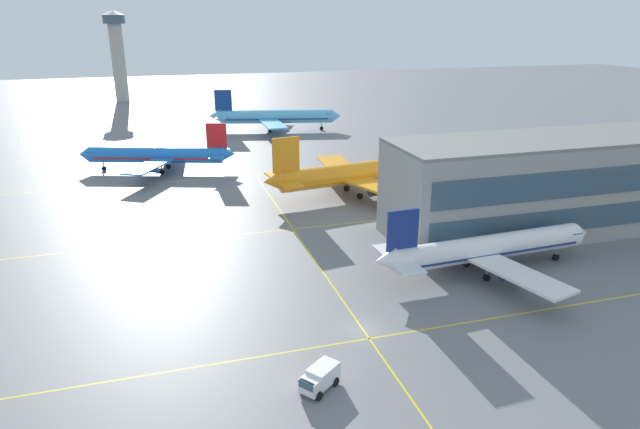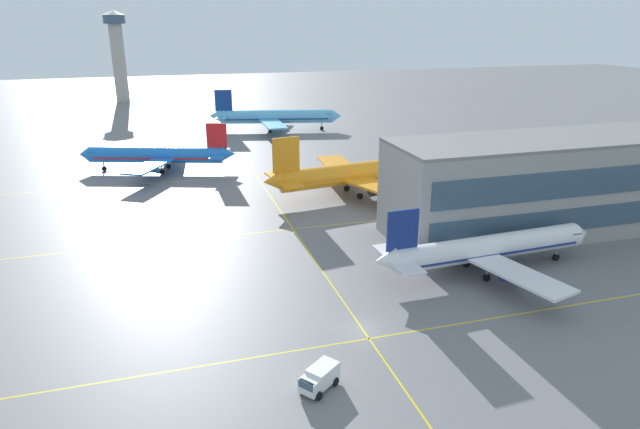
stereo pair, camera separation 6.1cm
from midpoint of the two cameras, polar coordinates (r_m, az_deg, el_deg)
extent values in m
plane|color=slate|center=(62.59, 4.40, -11.63)|extent=(600.00, 600.00, 0.00)
cylinder|color=white|center=(77.23, 17.01, -3.23)|extent=(28.08, 4.72, 3.32)
cone|color=white|center=(86.69, 25.14, -1.78)|extent=(2.43, 3.36, 3.25)
cone|color=white|center=(69.54, 6.67, -4.72)|extent=(2.95, 3.29, 3.15)
cube|color=navy|center=(69.07, 8.49, -1.60)|extent=(4.20, 0.53, 5.24)
cube|color=white|center=(68.21, 9.02, -5.33)|extent=(3.02, 4.68, 0.21)
cube|color=white|center=(72.44, 7.08, -3.71)|extent=(3.02, 4.68, 0.21)
cube|color=white|center=(71.64, 19.84, -5.83)|extent=(7.75, 13.83, 0.35)
cube|color=white|center=(82.57, 13.51, -1.81)|extent=(6.56, 13.65, 0.35)
cylinder|color=navy|center=(74.72, 19.01, -5.63)|extent=(3.06, 1.98, 1.83)
cylinder|color=navy|center=(81.33, 15.15, -3.15)|extent=(3.06, 1.98, 1.83)
cube|color=#385166|center=(85.18, 24.21, -1.65)|extent=(1.72, 3.13, 0.61)
cube|color=navy|center=(77.39, 16.98, -3.51)|extent=(25.85, 4.64, 0.31)
cylinder|color=#99999E|center=(84.94, 23.10, -3.45)|extent=(0.24, 0.24, 1.44)
cylinder|color=black|center=(85.30, 23.02, -4.05)|extent=(0.98, 0.44, 0.96)
cylinder|color=#99999E|center=(75.43, 16.76, -5.54)|extent=(0.24, 0.24, 1.44)
cylinder|color=black|center=(75.83, 16.69, -6.19)|extent=(0.98, 0.44, 0.96)
cylinder|color=#99999E|center=(78.78, 14.87, -4.26)|extent=(0.24, 0.24, 1.44)
cylinder|color=black|center=(79.16, 14.81, -4.89)|extent=(0.98, 0.44, 0.96)
cylinder|color=orange|center=(107.48, 4.47, 4.35)|extent=(33.95, 8.78, 4.00)
cone|color=orange|center=(117.18, 12.33, 5.23)|extent=(3.27, 4.28, 3.92)
cone|color=orange|center=(99.97, -4.89, 3.42)|extent=(3.88, 4.25, 3.80)
cube|color=orange|center=(99.74, -3.48, 6.11)|extent=(5.06, 1.10, 6.32)
cube|color=orange|center=(97.86, -3.04, 3.12)|extent=(4.12, 5.91, 0.25)
cube|color=orange|center=(103.55, -4.34, 4.01)|extent=(4.12, 5.91, 0.25)
cube|color=orange|center=(99.70, 6.41, 2.70)|extent=(10.60, 16.73, 0.42)
cube|color=orange|center=(114.83, 1.84, 5.06)|extent=(6.51, 16.14, 0.42)
cylinder|color=#333338|center=(103.57, 6.01, 2.56)|extent=(3.86, 2.70, 2.21)
cylinder|color=#333338|center=(112.75, 3.19, 4.05)|extent=(3.86, 2.70, 2.21)
cube|color=#385166|center=(115.63, 11.38, 5.41)|extent=(2.40, 3.92, 0.74)
cube|color=orange|center=(107.61, 4.46, 4.09)|extent=(31.29, 8.43, 0.38)
cylinder|color=#99999E|center=(115.23, 10.43, 3.79)|extent=(0.30, 0.30, 1.74)
cylinder|color=black|center=(115.55, 10.39, 3.24)|extent=(1.22, 0.63, 1.16)
cylinder|color=#99999E|center=(104.90, 4.15, 2.51)|extent=(0.30, 0.30, 1.74)
cylinder|color=black|center=(105.25, 4.13, 1.91)|extent=(1.22, 0.63, 1.16)
cylinder|color=#99999E|center=(109.53, 2.78, 3.27)|extent=(0.30, 0.30, 1.74)
cylinder|color=black|center=(109.86, 2.77, 2.69)|extent=(1.22, 0.63, 1.16)
cylinder|color=blue|center=(128.68, -16.45, 5.89)|extent=(29.03, 12.52, 3.49)
cone|color=blue|center=(134.48, -22.93, 5.70)|extent=(3.34, 4.00, 3.42)
cone|color=blue|center=(124.50, -9.34, 6.16)|extent=(3.83, 4.07, 3.32)
cube|color=red|center=(124.15, -10.53, 7.93)|extent=(4.29, 1.69, 5.51)
cube|color=blue|center=(127.52, -9.96, 6.44)|extent=(4.29, 5.46, 0.22)
cube|color=blue|center=(122.27, -10.47, 5.85)|extent=(4.29, 5.46, 0.22)
cube|color=blue|center=(135.78, -15.07, 6.46)|extent=(6.25, 14.22, 0.37)
cube|color=blue|center=(121.32, -17.11, 4.76)|extent=(11.07, 14.32, 0.37)
cylinder|color=blue|center=(133.54, -15.84, 5.65)|extent=(3.57, 2.81, 1.93)
cylinder|color=blue|center=(124.74, -17.11, 4.58)|extent=(3.57, 2.81, 1.93)
cube|color=#385166|center=(133.51, -22.13, 5.94)|extent=(2.58, 3.57, 0.64)
cube|color=red|center=(128.77, -16.43, 5.70)|extent=(26.80, 11.82, 0.33)
cylinder|color=#99999E|center=(133.39, -21.26, 4.82)|extent=(0.26, 0.26, 1.52)
cylinder|color=black|center=(133.62, -21.21, 4.40)|extent=(1.09, 0.71, 1.01)
cylinder|color=#99999E|center=(130.85, -15.28, 5.20)|extent=(0.26, 0.26, 1.52)
cylinder|color=black|center=(131.09, -15.24, 4.77)|extent=(1.09, 0.71, 1.01)
cylinder|color=#99999E|center=(126.43, -15.88, 4.65)|extent=(0.26, 0.26, 1.52)
cylinder|color=black|center=(126.68, -15.84, 4.21)|extent=(1.09, 0.71, 1.01)
cylinder|color=#5BB7E5|center=(170.28, -4.43, 9.97)|extent=(33.45, 11.18, 3.97)
cone|color=#5BB7E5|center=(171.03, 1.72, 10.06)|extent=(3.50, 4.39, 3.89)
cone|color=#5BB7E5|center=(171.41, -10.68, 9.90)|extent=(4.08, 4.41, 3.77)
cube|color=navy|center=(170.45, -9.85, 11.42)|extent=(4.97, 1.46, 6.26)
cube|color=#5BB7E5|center=(168.09, -10.05, 9.75)|extent=(4.45, 6.03, 0.25)
cube|color=#5BB7E5|center=(174.24, -9.84, 10.10)|extent=(4.45, 6.03, 0.25)
cube|color=#5BB7E5|center=(161.66, -4.83, 9.22)|extent=(5.60, 15.71, 0.42)
cube|color=#5BB7E5|center=(179.15, -4.75, 10.23)|extent=(11.46, 16.49, 0.42)
cylinder|color=#5BB7E5|center=(165.28, -4.36, 8.98)|extent=(3.94, 2.91, 2.19)
cylinder|color=#5BB7E5|center=(175.96, -4.34, 9.62)|extent=(3.94, 2.91, 2.19)
cube|color=#385166|center=(170.73, 0.90, 10.24)|extent=(2.63, 3.97, 0.73)
cube|color=navy|center=(170.36, -4.43, 9.80)|extent=(30.86, 10.63, 0.38)
cylinder|color=#99999E|center=(171.10, 0.19, 9.20)|extent=(0.29, 0.29, 1.72)
cylinder|color=black|center=(171.31, 0.19, 8.82)|extent=(1.22, 0.71, 1.15)
cylinder|color=#99999E|center=(168.09, -5.14, 8.94)|extent=(0.29, 0.29, 1.72)
cylinder|color=black|center=(168.30, -5.13, 8.55)|extent=(1.22, 0.71, 1.15)
cylinder|color=#99999E|center=(173.43, -5.10, 9.26)|extent=(0.29, 0.29, 1.72)
cylinder|color=black|center=(173.63, -5.09, 8.89)|extent=(1.22, 0.71, 1.15)
cube|color=yellow|center=(61.01, 5.07, -12.54)|extent=(135.87, 0.20, 0.01)
cube|color=yellow|center=(90.22, -2.76, -1.50)|extent=(135.87, 0.20, 0.01)
cube|color=yellow|center=(121.95, -6.58, 4.01)|extent=(135.87, 0.20, 0.01)
cube|color=yellow|center=(90.22, -2.76, -1.50)|extent=(0.20, 112.27, 0.01)
cube|color=white|center=(53.46, 0.32, -16.00)|extent=(3.54, 3.33, 1.70)
cube|color=white|center=(52.29, -0.99, -17.13)|extent=(2.13, 2.22, 1.40)
cube|color=#385166|center=(51.76, -1.34, -17.08)|extent=(1.26, 1.49, 0.70)
cylinder|color=black|center=(53.20, -1.80, -17.34)|extent=(0.81, 0.71, 0.80)
cylinder|color=black|center=(52.28, -0.08, -18.09)|extent=(0.81, 0.71, 0.80)
cylinder|color=black|center=(54.87, -0.07, -16.04)|extent=(0.81, 0.71, 0.80)
cylinder|color=black|center=(53.98, 1.63, -16.72)|extent=(0.81, 0.71, 0.80)
cube|color=gray|center=(101.85, 26.97, 3.12)|extent=(72.67, 15.09, 14.52)
cube|color=#385166|center=(97.53, 29.66, 0.22)|extent=(69.76, 0.16, 3.49)
cube|color=slate|center=(100.27, 27.62, 7.23)|extent=(72.67, 15.09, 0.50)
cylinder|color=#ADA89E|center=(244.35, -19.87, 14.34)|extent=(5.20, 5.20, 30.14)
cylinder|color=#385166|center=(243.74, -20.33, 18.23)|extent=(8.40, 8.40, 3.20)
cone|color=#ADA89E|center=(243.75, -20.41, 18.81)|extent=(8.82, 8.82, 1.80)
camera|label=1|loc=(0.03, -89.98, 0.01)|focal=31.26mm
camera|label=2|loc=(0.03, 90.02, -0.01)|focal=31.26mm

